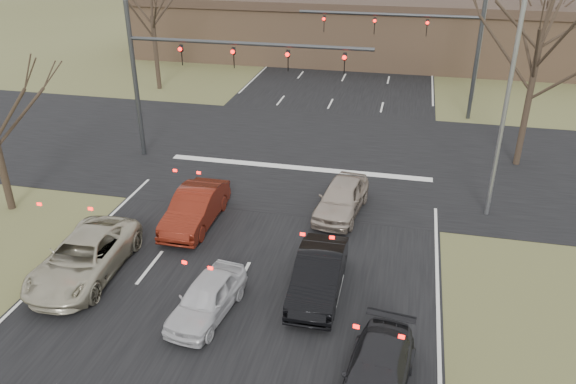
% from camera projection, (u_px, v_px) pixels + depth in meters
% --- Properties ---
extents(ground, '(360.00, 360.00, 0.00)m').
position_uv_depth(ground, '(213.00, 335.00, 17.40)').
color(ground, brown).
rests_on(ground, ground).
extents(road_main, '(14.00, 300.00, 0.02)m').
position_uv_depth(road_main, '(374.00, 18.00, 69.77)').
color(road_main, black).
rests_on(road_main, ground).
extents(road_cross, '(200.00, 14.00, 0.02)m').
position_uv_depth(road_cross, '(305.00, 153.00, 30.48)').
color(road_cross, black).
rests_on(road_cross, ground).
extents(building, '(42.40, 10.40, 5.30)m').
position_uv_depth(building, '(378.00, 28.00, 48.99)').
color(building, '#856347').
rests_on(building, ground).
extents(mast_arm_near, '(12.12, 0.24, 8.00)m').
position_uv_depth(mast_arm_near, '(194.00, 64.00, 27.50)').
color(mast_arm_near, '#383A3D').
rests_on(mast_arm_near, ground).
extents(mast_arm_far, '(11.12, 0.24, 8.00)m').
position_uv_depth(mast_arm_far, '(431.00, 36.00, 34.02)').
color(mast_arm_far, '#383A3D').
rests_on(mast_arm_far, ground).
extents(streetlight_right_near, '(2.34, 0.25, 10.00)m').
position_uv_depth(streetlight_right_near, '(504.00, 88.00, 21.91)').
color(streetlight_right_near, gray).
rests_on(streetlight_right_near, ground).
extents(streetlight_right_far, '(2.34, 0.25, 10.00)m').
position_uv_depth(streetlight_right_far, '(481.00, 18.00, 36.65)').
color(streetlight_right_far, gray).
rests_on(streetlight_right_far, ground).
extents(car_silver_suv, '(2.65, 5.37, 1.47)m').
position_uv_depth(car_silver_suv, '(84.00, 257.00, 19.99)').
color(car_silver_suv, '#AFA88D').
rests_on(car_silver_suv, ground).
extents(car_white_sedan, '(1.97, 3.87, 1.26)m').
position_uv_depth(car_white_sedan, '(207.00, 298.00, 18.05)').
color(car_white_sedan, silver).
rests_on(car_white_sedan, ground).
extents(car_black_hatch, '(1.59, 4.44, 1.46)m').
position_uv_depth(car_black_hatch, '(318.00, 275.00, 19.03)').
color(car_black_hatch, black).
rests_on(car_black_hatch, ground).
extents(car_charcoal_sedan, '(2.22, 4.43, 1.24)m').
position_uv_depth(car_charcoal_sedan, '(376.00, 376.00, 15.02)').
color(car_charcoal_sedan, black).
rests_on(car_charcoal_sedan, ground).
extents(car_red_ahead, '(1.61, 4.57, 1.50)m').
position_uv_depth(car_red_ahead, '(195.00, 208.00, 23.29)').
color(car_red_ahead, '#5D180D').
rests_on(car_red_ahead, ground).
extents(car_silver_ahead, '(2.26, 4.49, 1.47)m').
position_uv_depth(car_silver_ahead, '(342.00, 198.00, 24.15)').
color(car_silver_ahead, '#AC9C8B').
rests_on(car_silver_ahead, ground).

